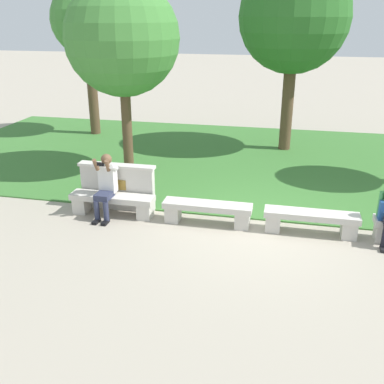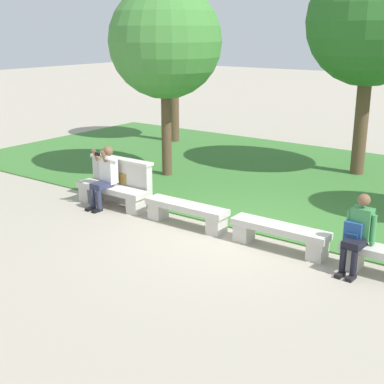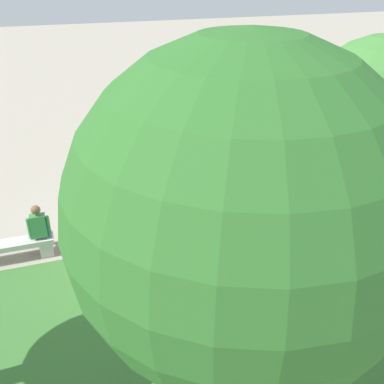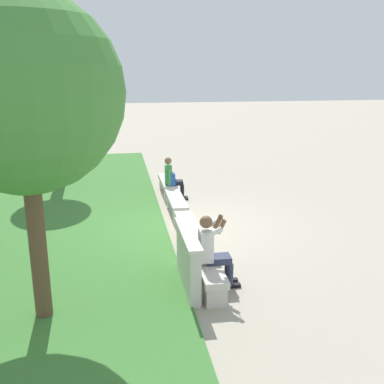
% 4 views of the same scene
% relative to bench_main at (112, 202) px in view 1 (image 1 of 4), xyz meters
% --- Properties ---
extents(ground_plane, '(80.00, 80.00, 0.00)m').
position_rel_bench_main_xyz_m(ground_plane, '(3.03, 0.00, -0.29)').
color(ground_plane, '#A89E8C').
extents(grass_strip, '(19.83, 8.00, 0.03)m').
position_rel_bench_main_xyz_m(grass_strip, '(3.03, 4.38, -0.28)').
color(grass_strip, '#3D7533').
rests_on(grass_strip, ground).
extents(bench_main, '(1.78, 0.40, 0.45)m').
position_rel_bench_main_xyz_m(bench_main, '(0.00, 0.00, 0.00)').
color(bench_main, beige).
rests_on(bench_main, ground).
extents(bench_near, '(1.78, 0.40, 0.45)m').
position_rel_bench_main_xyz_m(bench_near, '(2.02, 0.00, 0.00)').
color(bench_near, beige).
rests_on(bench_near, ground).
extents(bench_mid, '(1.78, 0.40, 0.45)m').
position_rel_bench_main_xyz_m(bench_mid, '(4.04, 0.00, 0.00)').
color(bench_mid, beige).
rests_on(bench_mid, ground).
extents(backrest_wall_with_plaque, '(1.66, 0.24, 1.01)m').
position_rel_bench_main_xyz_m(backrest_wall_with_plaque, '(0.00, 0.34, 0.22)').
color(backrest_wall_with_plaque, beige).
rests_on(backrest_wall_with_plaque, ground).
extents(person_photographer, '(0.47, 0.72, 1.32)m').
position_rel_bench_main_xyz_m(person_photographer, '(-0.09, -0.08, 0.44)').
color(person_photographer, black).
rests_on(person_photographer, ground).
extents(tree_behind_wall, '(3.15, 3.15, 5.45)m').
position_rel_bench_main_xyz_m(tree_behind_wall, '(3.38, 5.76, 3.55)').
color(tree_behind_wall, brown).
rests_on(tree_behind_wall, ground).
extents(tree_left_background, '(2.79, 2.79, 4.80)m').
position_rel_bench_main_xyz_m(tree_left_background, '(-0.62, 2.71, 3.10)').
color(tree_left_background, brown).
rests_on(tree_left_background, ground).
extents(tree_far_back, '(2.31, 2.31, 4.93)m').
position_rel_bench_main_xyz_m(tree_far_back, '(-3.16, 6.31, 3.42)').
color(tree_far_back, brown).
rests_on(tree_far_back, ground).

